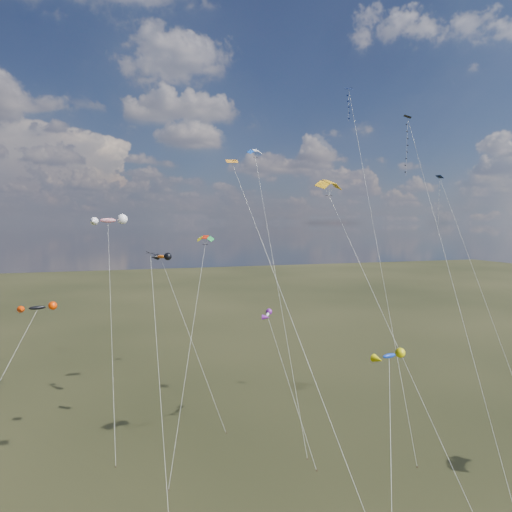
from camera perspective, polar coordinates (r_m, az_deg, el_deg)
name	(u,v)px	position (r m, az deg, el deg)	size (l,w,h in m)	color
diamond_black_high	(411,160)	(54.45, 18.83, 11.34)	(7.35, 24.14, 34.71)	black
diamond_navy_tall	(353,127)	(63.96, 12.01, 15.54)	(5.38, 23.10, 40.96)	#0B1846
diamond_black_mid	(155,316)	(43.70, -12.53, -7.36)	(0.83, 15.59, 19.59)	black
diamond_navy_right	(443,211)	(59.39, 22.39, 5.23)	(0.84, 16.18, 28.27)	#0A1953
diamond_orange_center	(268,257)	(33.65, 1.56, -0.18)	(5.54, 19.61, 27.79)	orange
parafoil_yellow	(330,183)	(43.20, 9.18, 9.02)	(4.90, 19.43, 26.97)	orange
parafoil_blue_white	(256,153)	(58.76, -0.04, 12.80)	(2.09, 17.79, 32.15)	blue
parafoil_tricolor	(205,239)	(49.02, -6.41, 2.13)	(6.56, 11.74, 21.45)	yellow
novelty_black_orange	(37,308)	(54.11, -25.69, -5.89)	(8.23, 10.25, 13.97)	black
novelty_orange_black	(161,257)	(57.90, -11.76, -0.15)	(6.67, 12.85, 18.84)	orange
novelty_white_purple	(268,315)	(51.06, 1.48, -7.38)	(1.91, 12.38, 12.76)	white
novelty_redwhite_stripe	(108,221)	(59.96, -18.02, 4.22)	(4.07, 18.49, 23.56)	red
novelty_blue_yellow	(389,358)	(31.96, 16.32, -12.10)	(7.39, 10.75, 14.11)	#0E32AF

